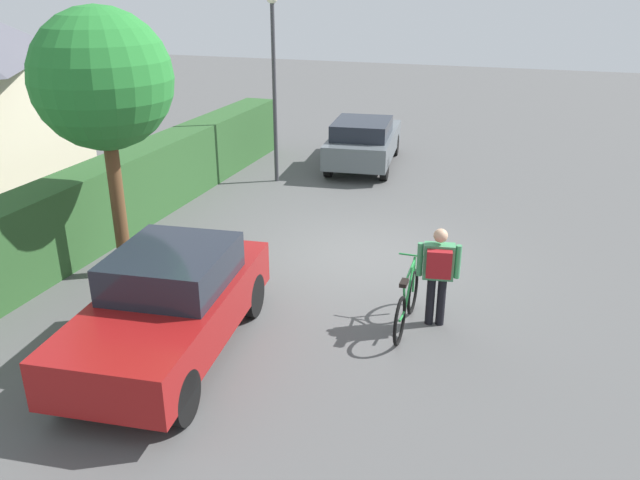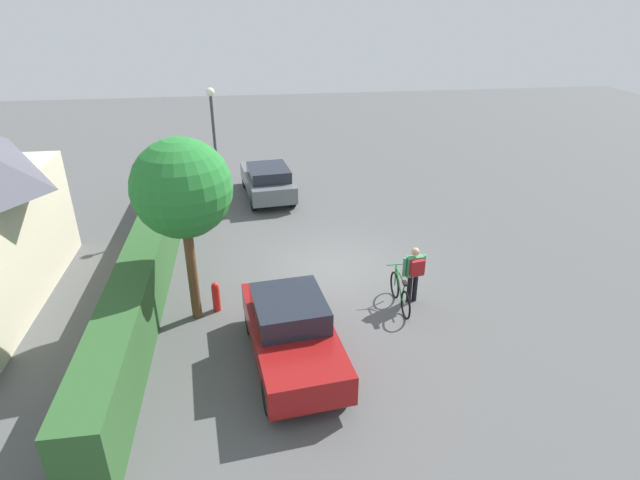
% 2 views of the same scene
% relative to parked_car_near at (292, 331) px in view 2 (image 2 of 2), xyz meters
% --- Properties ---
extents(ground_plane, '(60.00, 60.00, 0.00)m').
position_rel_parked_car_near_xyz_m(ground_plane, '(4.08, -1.63, -0.77)').
color(ground_plane, '#525252').
extents(hedge_row, '(14.51, 0.90, 1.54)m').
position_rel_parked_car_near_xyz_m(hedge_row, '(4.08, 3.54, -0.00)').
color(hedge_row, '#2C5529').
rests_on(hedge_row, ground).
extents(parked_car_near, '(4.10, 2.11, 1.51)m').
position_rel_parked_car_near_xyz_m(parked_car_near, '(0.00, 0.00, 0.00)').
color(parked_car_near, maroon).
rests_on(parked_car_near, ground).
extents(parked_car_far, '(4.06, 2.10, 1.37)m').
position_rel_parked_car_near_xyz_m(parked_car_far, '(10.28, -0.02, -0.05)').
color(parked_car_far, slate).
rests_on(parked_car_far, ground).
extents(bicycle, '(1.72, 0.50, 0.99)m').
position_rel_parked_car_near_xyz_m(bicycle, '(1.76, -2.96, -0.38)').
color(bicycle, black).
rests_on(bicycle, ground).
extents(person_rider, '(0.40, 0.63, 1.56)m').
position_rel_parked_car_near_xyz_m(person_rider, '(1.96, -3.37, 0.17)').
color(person_rider, black).
rests_on(person_rider, ground).
extents(street_lamp, '(0.28, 0.28, 4.65)m').
position_rel_parked_car_near_xyz_m(street_lamp, '(8.20, 1.77, 2.19)').
color(street_lamp, '#38383D').
rests_on(street_lamp, ground).
extents(tree_kerbside, '(2.28, 2.28, 4.57)m').
position_rel_parked_car_near_xyz_m(tree_kerbside, '(2.06, 2.20, 2.63)').
color(tree_kerbside, brown).
rests_on(tree_kerbside, ground).
extents(fire_hydrant, '(0.20, 0.20, 0.81)m').
position_rel_parked_car_near_xyz_m(fire_hydrant, '(2.29, 1.72, -0.36)').
color(fire_hydrant, red).
rests_on(fire_hydrant, ground).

